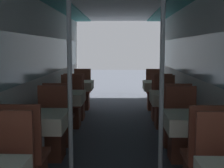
# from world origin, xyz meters

# --- Properties ---
(wall_left) EXTENTS (0.05, 9.78, 2.28)m
(wall_left) POSITION_xyz_m (-1.29, 3.49, 1.17)
(wall_left) COLOR silver
(wall_left) RESTS_ON ground_plane
(wall_right) EXTENTS (0.05, 9.78, 2.28)m
(wall_right) POSITION_xyz_m (1.29, 3.49, 1.17)
(wall_right) COLOR silver
(wall_right) RESTS_ON ground_plane
(dining_table_left_1) EXTENTS (0.64, 0.64, 0.75)m
(dining_table_left_1) POSITION_xyz_m (-0.90, 2.38, 0.63)
(dining_table_left_1) COLOR #4C4C51
(dining_table_left_1) RESTS_ON ground_plane
(chair_left_far_1) EXTENTS (0.41, 0.41, 0.99)m
(chair_left_far_1) POSITION_xyz_m (-0.90, 2.94, 0.30)
(chair_left_far_1) COLOR brown
(chair_left_far_1) RESTS_ON ground_plane
(support_pole_left_1) EXTENTS (0.06, 0.06, 2.28)m
(support_pole_left_1) POSITION_xyz_m (-0.53, 2.38, 1.14)
(support_pole_left_1) COLOR silver
(support_pole_left_1) RESTS_ON ground_plane
(dining_table_left_2) EXTENTS (0.64, 0.64, 0.75)m
(dining_table_left_2) POSITION_xyz_m (-0.90, 4.10, 0.63)
(dining_table_left_2) COLOR #4C4C51
(dining_table_left_2) RESTS_ON ground_plane
(chair_left_near_2) EXTENTS (0.41, 0.41, 0.99)m
(chair_left_near_2) POSITION_xyz_m (-0.90, 3.54, 0.30)
(chair_left_near_2) COLOR brown
(chair_left_near_2) RESTS_ON ground_plane
(chair_left_far_2) EXTENTS (0.41, 0.41, 0.99)m
(chair_left_far_2) POSITION_xyz_m (-0.90, 4.67, 0.30)
(chair_left_far_2) COLOR brown
(chair_left_far_2) RESTS_ON ground_plane
(dining_table_left_3) EXTENTS (0.64, 0.64, 0.75)m
(dining_table_left_3) POSITION_xyz_m (-0.90, 5.83, 0.63)
(dining_table_left_3) COLOR #4C4C51
(dining_table_left_3) RESTS_ON ground_plane
(chair_left_near_3) EXTENTS (0.41, 0.41, 0.99)m
(chair_left_near_3) POSITION_xyz_m (-0.90, 5.26, 0.30)
(chair_left_near_3) COLOR brown
(chair_left_near_3) RESTS_ON ground_plane
(chair_left_far_3) EXTENTS (0.41, 0.41, 0.99)m
(chair_left_far_3) POSITION_xyz_m (-0.90, 6.39, 0.30)
(chair_left_far_3) COLOR brown
(chair_left_far_3) RESTS_ON ground_plane
(dining_table_right_1) EXTENTS (0.64, 0.64, 0.75)m
(dining_table_right_1) POSITION_xyz_m (0.90, 2.38, 0.63)
(dining_table_right_1) COLOR #4C4C51
(dining_table_right_1) RESTS_ON ground_plane
(chair_right_far_1) EXTENTS (0.41, 0.41, 0.99)m
(chair_right_far_1) POSITION_xyz_m (0.90, 2.94, 0.30)
(chair_right_far_1) COLOR brown
(chair_right_far_1) RESTS_ON ground_plane
(support_pole_right_1) EXTENTS (0.06, 0.06, 2.28)m
(support_pole_right_1) POSITION_xyz_m (0.53, 2.38, 1.14)
(support_pole_right_1) COLOR silver
(support_pole_right_1) RESTS_ON ground_plane
(dining_table_right_2) EXTENTS (0.64, 0.64, 0.75)m
(dining_table_right_2) POSITION_xyz_m (0.90, 4.10, 0.63)
(dining_table_right_2) COLOR #4C4C51
(dining_table_right_2) RESTS_ON ground_plane
(chair_right_near_2) EXTENTS (0.41, 0.41, 0.99)m
(chair_right_near_2) POSITION_xyz_m (0.90, 3.54, 0.30)
(chair_right_near_2) COLOR brown
(chair_right_near_2) RESTS_ON ground_plane
(chair_right_far_2) EXTENTS (0.41, 0.41, 0.99)m
(chair_right_far_2) POSITION_xyz_m (0.90, 4.67, 0.30)
(chair_right_far_2) COLOR brown
(chair_right_far_2) RESTS_ON ground_plane
(dining_table_right_3) EXTENTS (0.64, 0.64, 0.75)m
(dining_table_right_3) POSITION_xyz_m (0.90, 5.83, 0.63)
(dining_table_right_3) COLOR #4C4C51
(dining_table_right_3) RESTS_ON ground_plane
(chair_right_near_3) EXTENTS (0.41, 0.41, 0.99)m
(chair_right_near_3) POSITION_xyz_m (0.90, 5.26, 0.30)
(chair_right_near_3) COLOR brown
(chair_right_near_3) RESTS_ON ground_plane
(chair_right_far_3) EXTENTS (0.41, 0.41, 0.99)m
(chair_right_far_3) POSITION_xyz_m (0.90, 6.39, 0.30)
(chair_right_far_3) COLOR brown
(chair_right_far_3) RESTS_ON ground_plane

